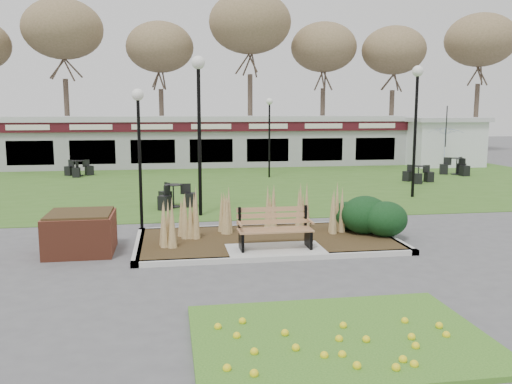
{
  "coord_description": "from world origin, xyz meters",
  "views": [
    {
      "loc": [
        -2.35,
        -11.65,
        3.27
      ],
      "look_at": [
        -0.15,
        2.0,
        1.16
      ],
      "focal_mm": 38.0,
      "sensor_mm": 36.0,
      "label": 1
    }
  ],
  "objects": [
    {
      "name": "ground",
      "position": [
        0.0,
        0.0,
        0.0
      ],
      "size": [
        100.0,
        100.0,
        0.0
      ],
      "primitive_type": "plane",
      "color": "#515154",
      "rests_on": "ground"
    },
    {
      "name": "lawn",
      "position": [
        0.0,
        12.0,
        0.01
      ],
      "size": [
        34.0,
        16.0,
        0.02
      ],
      "primitive_type": "cube",
      "color": "#38621F",
      "rests_on": "ground"
    },
    {
      "name": "flower_bed",
      "position": [
        0.0,
        -4.6,
        0.07
      ],
      "size": [
        4.2,
        3.0,
        0.16
      ],
      "color": "#32681D",
      "rests_on": "ground"
    },
    {
      "name": "planting_bed",
      "position": [
        1.27,
        1.35,
        0.37
      ],
      "size": [
        6.75,
        3.4,
        1.27
      ],
      "color": "#342914",
      "rests_on": "ground"
    },
    {
      "name": "park_bench",
      "position": [
        0.0,
        0.25,
        0.59
      ],
      "size": [
        1.7,
        0.66,
        0.93
      ],
      "color": "#9D6A47",
      "rests_on": "ground"
    },
    {
      "name": "brick_planter",
      "position": [
        -4.4,
        1.0,
        0.48
      ],
      "size": [
        1.5,
        1.5,
        0.95
      ],
      "color": "brown",
      "rests_on": "ground"
    },
    {
      "name": "food_pavilion",
      "position": [
        0.0,
        19.96,
        1.48
      ],
      "size": [
        24.6,
        3.4,
        2.9
      ],
      "color": "gray",
      "rests_on": "ground"
    },
    {
      "name": "service_hut",
      "position": [
        13.5,
        18.0,
        1.45
      ],
      "size": [
        4.4,
        3.4,
        2.83
      ],
      "color": "silver",
      "rests_on": "ground"
    },
    {
      "name": "tree_backdrop",
      "position": [
        0.0,
        28.0,
        8.36
      ],
      "size": [
        47.24,
        5.24,
        10.36
      ],
      "color": "#47382B",
      "rests_on": "ground"
    },
    {
      "name": "lamp_post_near_right",
      "position": [
        -3.13,
        3.2,
        2.78
      ],
      "size": [
        0.32,
        0.32,
        3.82
      ],
      "color": "black",
      "rests_on": "ground"
    },
    {
      "name": "lamp_post_mid_left",
      "position": [
        -1.42,
        4.94,
        3.54
      ],
      "size": [
        0.4,
        0.4,
        4.86
      ],
      "color": "black",
      "rests_on": "ground"
    },
    {
      "name": "lamp_post_mid_right",
      "position": [
        6.68,
        7.29,
        3.54
      ],
      "size": [
        0.4,
        0.4,
        4.86
      ],
      "color": "black",
      "rests_on": "ground"
    },
    {
      "name": "lamp_post_far_right",
      "position": [
        2.44,
        14.0,
        2.78
      ],
      "size": [
        0.32,
        0.32,
        3.82
      ],
      "color": "black",
      "rests_on": "ground"
    },
    {
      "name": "bistro_set_a",
      "position": [
        -2.23,
        6.51,
        0.28
      ],
      "size": [
        1.27,
        1.45,
        0.77
      ],
      "color": "black",
      "rests_on": "ground"
    },
    {
      "name": "bistro_set_b",
      "position": [
        -6.79,
        15.99,
        0.27
      ],
      "size": [
        1.44,
        1.26,
        0.76
      ],
      "color": "black",
      "rests_on": "ground"
    },
    {
      "name": "bistro_set_c",
      "position": [
        8.76,
        11.13,
        0.27
      ],
      "size": [
        1.27,
        1.4,
        0.75
      ],
      "color": "black",
      "rests_on": "ground"
    },
    {
      "name": "bistro_set_d",
      "position": [
        12.0,
        13.59,
        0.3
      ],
      "size": [
        1.56,
        1.47,
        0.84
      ],
      "color": "black",
      "rests_on": "ground"
    },
    {
      "name": "patio_umbrella",
      "position": [
        12.49,
        15.73,
        1.5
      ],
      "size": [
        2.19,
        2.22,
        2.36
      ],
      "color": "black",
      "rests_on": "ground"
    }
  ]
}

